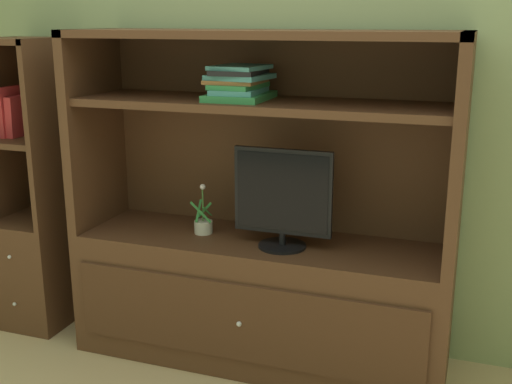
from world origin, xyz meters
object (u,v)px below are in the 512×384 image
(tv_monitor, at_px, (283,198))
(potted_plant, at_px, (203,225))
(media_console, at_px, (260,263))
(magazine_stack, at_px, (239,84))
(upright_book_row, at_px, (11,114))
(bookshelf_tall, at_px, (37,228))

(tv_monitor, height_order, potted_plant, tv_monitor)
(media_console, relative_size, tv_monitor, 3.90)
(magazine_stack, relative_size, upright_book_row, 1.30)
(tv_monitor, bearing_deg, bookshelf_tall, 177.23)
(media_console, height_order, magazine_stack, media_console)
(magazine_stack, bearing_deg, potted_plant, 179.86)
(media_console, bearing_deg, upright_book_row, -179.70)
(potted_plant, bearing_deg, bookshelf_tall, 179.48)
(potted_plant, xyz_separation_m, magazine_stack, (0.20, -0.00, 0.70))
(tv_monitor, relative_size, potted_plant, 1.84)
(media_console, distance_m, potted_plant, 0.34)
(media_console, xyz_separation_m, magazine_stack, (-0.10, -0.01, 0.86))
(tv_monitor, bearing_deg, potted_plant, 171.94)
(tv_monitor, relative_size, magazine_stack, 1.35)
(bookshelf_tall, height_order, upright_book_row, bookshelf_tall)
(tv_monitor, distance_m, upright_book_row, 1.56)
(media_console, xyz_separation_m, bookshelf_tall, (-1.31, 0.00, 0.03))
(tv_monitor, bearing_deg, upright_book_row, 177.72)
(bookshelf_tall, bearing_deg, media_console, -0.07)
(upright_book_row, bearing_deg, tv_monitor, -2.28)
(tv_monitor, relative_size, upright_book_row, 1.75)
(media_console, height_order, potted_plant, media_console)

